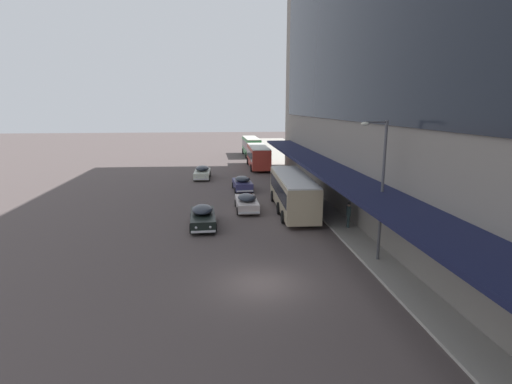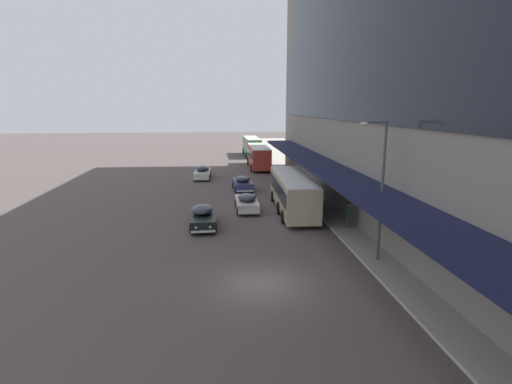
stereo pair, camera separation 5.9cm
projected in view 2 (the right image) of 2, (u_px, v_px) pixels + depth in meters
ground at (262, 284)px, 20.07m from camera, size 240.00×240.00×0.00m
sidewalk_kerb at (468, 273)px, 21.10m from camera, size 10.00×180.00×0.15m
transit_bus_kerbside_front at (258, 155)px, 57.24m from camera, size 2.80×10.55×3.17m
transit_bus_kerbside_rear at (252, 145)px, 71.11m from camera, size 2.80×10.07×3.27m
transit_bus_kerbside_far at (293, 191)px, 33.49m from camera, size 3.02×11.22×3.09m
sedan_second_mid at (243, 183)px, 42.07m from camera, size 2.10×4.46×1.55m
sedan_far_back at (203, 216)px, 29.47m from camera, size 2.05×4.97×1.54m
sedan_trailing_mid at (247, 202)px, 34.03m from camera, size 1.92×4.70×1.46m
sedan_trailing_near at (203, 172)px, 49.05m from camera, size 2.10×5.06×1.55m
pedestrian_at_kerb at (348, 214)px, 28.67m from camera, size 0.33×0.62×1.86m
street_lamp at (380, 182)px, 21.92m from camera, size 1.50×0.28×7.86m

